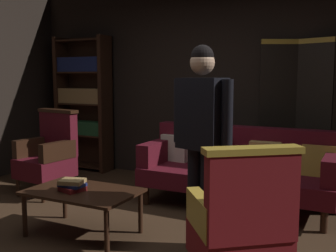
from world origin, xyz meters
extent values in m
plane|color=#3D2819|center=(0.00, 0.00, 0.00)|extent=(10.00, 10.00, 0.00)
cube|color=black|center=(0.00, 2.45, 1.40)|extent=(7.20, 0.10, 2.80)
cube|color=black|center=(0.80, 2.25, 0.95)|extent=(0.43, 0.23, 1.90)
cube|color=gold|center=(0.80, 2.25, 1.87)|extent=(0.43, 0.24, 0.06)
cube|color=black|center=(1.23, 2.27, 0.95)|extent=(0.44, 0.19, 1.90)
cube|color=gold|center=(1.23, 2.27, 1.87)|extent=(0.44, 0.20, 0.06)
cube|color=black|center=(-2.57, 2.18, 1.02)|extent=(0.06, 0.32, 2.05)
cube|color=black|center=(-1.73, 2.18, 1.02)|extent=(0.06, 0.32, 2.05)
cube|color=black|center=(-2.15, 2.33, 1.02)|extent=(0.90, 0.02, 2.05)
cube|color=black|center=(-2.15, 2.18, 0.06)|extent=(0.86, 0.30, 0.02)
cube|color=black|center=(-2.15, 2.18, 0.54)|extent=(0.86, 0.30, 0.02)
cube|color=#1E4C28|center=(-2.15, 2.16, 0.66)|extent=(0.78, 0.22, 0.20)
cube|color=black|center=(-2.15, 2.18, 1.02)|extent=(0.86, 0.30, 0.02)
cube|color=#9E7A47|center=(-2.15, 2.16, 1.15)|extent=(0.78, 0.22, 0.23)
cube|color=black|center=(-2.15, 2.18, 1.51)|extent=(0.86, 0.30, 0.02)
cube|color=navy|center=(-2.15, 2.16, 1.63)|extent=(0.78, 0.22, 0.22)
cube|color=black|center=(-2.15, 2.18, 1.99)|extent=(0.86, 0.30, 0.02)
cylinder|color=black|center=(-0.40, 1.05, 0.11)|extent=(0.07, 0.07, 0.22)
cylinder|color=black|center=(1.50, 1.05, 0.11)|extent=(0.07, 0.07, 0.22)
cylinder|color=black|center=(-0.40, 1.65, 0.11)|extent=(0.07, 0.07, 0.22)
cylinder|color=black|center=(1.50, 1.65, 0.11)|extent=(0.07, 0.07, 0.22)
cube|color=#4C0F19|center=(0.55, 1.35, 0.32)|extent=(2.10, 0.76, 0.20)
cube|color=#4C0F19|center=(0.55, 1.66, 0.65)|extent=(2.10, 0.18, 0.46)
cube|color=#4C0F19|center=(-0.43, 1.35, 0.55)|extent=(0.16, 0.68, 0.26)
cube|color=#4C0F19|center=(1.53, 1.35, 0.55)|extent=(0.16, 0.68, 0.26)
cube|color=beige|center=(-0.28, 1.55, 0.57)|extent=(0.35, 0.15, 0.34)
cube|color=maroon|center=(0.27, 1.55, 0.57)|extent=(0.35, 0.17, 0.34)
cube|color=tan|center=(0.83, 1.55, 0.57)|extent=(0.35, 0.16, 0.35)
cube|color=#B79338|center=(1.38, 1.55, 0.57)|extent=(0.34, 0.16, 0.35)
cylinder|color=black|center=(-0.93, -0.25, 0.20)|extent=(0.04, 0.04, 0.39)
cylinder|color=black|center=(-0.03, -0.25, 0.20)|extent=(0.04, 0.04, 0.39)
cylinder|color=black|center=(-0.93, 0.29, 0.20)|extent=(0.04, 0.04, 0.39)
cylinder|color=black|center=(-0.03, 0.29, 0.20)|extent=(0.04, 0.04, 0.39)
cube|color=black|center=(-0.48, 0.02, 0.41)|extent=(1.00, 0.64, 0.03)
cube|color=maroon|center=(1.08, -0.34, 0.34)|extent=(0.78, 0.78, 0.24)
cube|color=maroon|center=(1.22, -0.52, 0.73)|extent=(0.52, 0.43, 0.54)
cube|color=gold|center=(1.22, -0.52, 1.02)|extent=(0.56, 0.47, 0.04)
cube|color=gold|center=(1.27, -0.20, 0.57)|extent=(0.37, 0.45, 0.22)
cube|color=gold|center=(0.89, -0.49, 0.57)|extent=(0.37, 0.45, 0.22)
cylinder|color=black|center=(-1.96, 0.63, 0.11)|extent=(0.04, 0.04, 0.22)
cylinder|color=black|center=(-1.50, 0.57, 0.11)|extent=(0.04, 0.04, 0.22)
cylinder|color=black|center=(-1.90, 1.09, 0.11)|extent=(0.04, 0.04, 0.22)
cylinder|color=black|center=(-1.44, 1.03, 0.11)|extent=(0.04, 0.04, 0.22)
cube|color=#4C0F19|center=(-1.70, 0.83, 0.34)|extent=(0.62, 0.62, 0.24)
cube|color=#4C0F19|center=(-1.67, 1.06, 0.73)|extent=(0.57, 0.19, 0.54)
cube|color=black|center=(-1.67, 1.06, 1.02)|extent=(0.61, 0.20, 0.04)
cube|color=black|center=(-1.94, 0.86, 0.57)|extent=(0.15, 0.51, 0.22)
cube|color=black|center=(-1.46, 0.80, 0.57)|extent=(0.15, 0.51, 0.22)
cylinder|color=black|center=(0.67, 0.18, 0.43)|extent=(0.12, 0.12, 0.86)
cylinder|color=black|center=(0.54, 0.23, 0.43)|extent=(0.12, 0.12, 0.86)
cube|color=maroon|center=(0.60, 0.20, 0.90)|extent=(0.35, 0.25, 0.09)
cube|color=black|center=(0.60, 0.20, 1.15)|extent=(0.44, 0.32, 0.58)
cube|color=white|center=(0.63, 0.31, 1.18)|extent=(0.14, 0.05, 0.41)
cube|color=maroon|center=(0.64, 0.31, 1.41)|extent=(0.09, 0.05, 0.04)
cylinder|color=black|center=(0.84, 0.13, 1.16)|extent=(0.09, 0.09, 0.54)
cylinder|color=black|center=(0.36, 0.28, 1.16)|extent=(0.09, 0.09, 0.54)
sphere|color=tan|center=(0.60, 0.20, 1.56)|extent=(0.20, 0.20, 0.20)
sphere|color=black|center=(0.60, 0.20, 1.61)|extent=(0.18, 0.18, 0.18)
cube|color=maroon|center=(-0.55, -0.04, 0.44)|extent=(0.23, 0.23, 0.04)
cube|color=navy|center=(-0.55, -0.04, 0.48)|extent=(0.22, 0.16, 0.03)
cube|color=#9E7A47|center=(-0.55, -0.04, 0.51)|extent=(0.25, 0.22, 0.04)
camera|label=1|loc=(1.81, -2.84, 1.45)|focal=43.21mm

